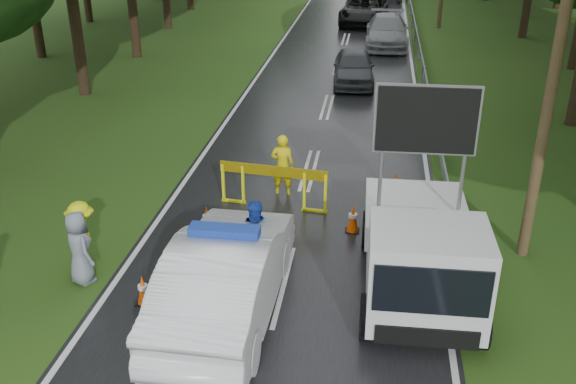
% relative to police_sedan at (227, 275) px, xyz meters
% --- Properties ---
extents(ground, '(160.00, 160.00, 0.00)m').
position_rel_police_sedan_xyz_m(ground, '(0.80, 1.07, -0.86)').
color(ground, '#1F4212').
rests_on(ground, ground).
extents(road, '(7.00, 140.00, 0.02)m').
position_rel_police_sedan_xyz_m(road, '(0.80, 31.07, -0.85)').
color(road, black).
rests_on(road, ground).
extents(guardrail, '(0.12, 60.06, 0.70)m').
position_rel_police_sedan_xyz_m(guardrail, '(4.50, 30.74, -0.31)').
color(guardrail, gray).
rests_on(guardrail, ground).
extents(utility_pole_near, '(1.40, 0.24, 10.00)m').
position_rel_police_sedan_xyz_m(utility_pole_near, '(6.00, 3.07, 4.21)').
color(utility_pole_near, '#473321').
rests_on(utility_pole_near, ground).
extents(police_sedan, '(1.90, 5.22, 1.88)m').
position_rel_police_sedan_xyz_m(police_sedan, '(0.00, 0.00, 0.00)').
color(police_sedan, white).
rests_on(police_sedan, ground).
extents(work_truck, '(2.32, 5.00, 3.94)m').
position_rel_police_sedan_xyz_m(work_truck, '(3.60, 1.06, 0.21)').
color(work_truck, gray).
rests_on(work_truck, ground).
extents(barrier, '(2.77, 0.38, 1.15)m').
position_rel_police_sedan_xyz_m(barrier, '(0.14, 4.58, 0.01)').
color(barrier, '#F1F90D').
rests_on(barrier, ground).
extents(officer, '(0.63, 0.43, 1.68)m').
position_rel_police_sedan_xyz_m(officer, '(0.25, 5.41, -0.02)').
color(officer, yellow).
rests_on(officer, ground).
extents(civilian, '(0.92, 0.79, 1.62)m').
position_rel_police_sedan_xyz_m(civilian, '(0.30, 1.57, -0.05)').
color(civilian, '#1B3FB5').
rests_on(civilian, ground).
extents(bystander_left, '(0.90, 1.18, 1.61)m').
position_rel_police_sedan_xyz_m(bystander_left, '(-3.31, 1.07, -0.05)').
color(bystander_left, '#F0FC0D').
rests_on(bystander_left, ground).
extents(bystander_right, '(0.92, 0.89, 1.59)m').
position_rel_police_sedan_xyz_m(bystander_right, '(-3.21, 0.67, -0.07)').
color(bystander_right, slate).
rests_on(bystander_right, ground).
extents(queue_car_first, '(1.88, 4.19, 1.40)m').
position_rel_police_sedan_xyz_m(queue_car_first, '(1.60, 16.47, -0.16)').
color(queue_car_first, '#404348').
rests_on(queue_car_first, ground).
extents(queue_car_second, '(2.16, 5.26, 1.52)m').
position_rel_police_sedan_xyz_m(queue_car_second, '(2.96, 23.82, -0.10)').
color(queue_car_second, gray).
rests_on(queue_car_second, ground).
extents(queue_car_third, '(2.95, 5.87, 1.59)m').
position_rel_police_sedan_xyz_m(queue_car_third, '(1.60, 29.82, -0.06)').
color(queue_car_third, black).
rests_on(queue_car_third, ground).
extents(cone_near_left, '(0.31, 0.31, 0.65)m').
position_rel_police_sedan_xyz_m(cone_near_left, '(-1.70, 0.07, -0.54)').
color(cone_near_left, black).
rests_on(cone_near_left, ground).
extents(cone_center, '(0.32, 0.32, 0.69)m').
position_rel_police_sedan_xyz_m(cone_center, '(0.32, 2.96, -0.53)').
color(cone_center, black).
rests_on(cone_center, ground).
extents(cone_far, '(0.34, 0.34, 0.72)m').
position_rel_police_sedan_xyz_m(cone_far, '(2.20, 3.57, -0.51)').
color(cone_far, black).
rests_on(cone_far, ground).
extents(cone_left_mid, '(0.32, 0.32, 0.69)m').
position_rel_police_sedan_xyz_m(cone_left_mid, '(-1.20, 3.08, -0.53)').
color(cone_left_mid, black).
rests_on(cone_left_mid, ground).
extents(cone_right, '(0.35, 0.35, 0.75)m').
position_rel_police_sedan_xyz_m(cone_right, '(3.20, 5.57, -0.50)').
color(cone_right, black).
rests_on(cone_right, ground).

